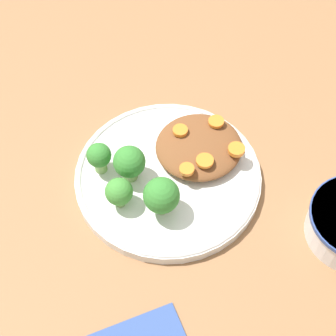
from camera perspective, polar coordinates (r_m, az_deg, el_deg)
name	(u,v)px	position (r m, az deg, el deg)	size (l,w,h in m)	color
ground_plane	(168,180)	(0.78, 0.00, -1.27)	(4.00, 4.00, 0.00)	#8C603D
plate	(168,176)	(0.77, 0.00, -0.86)	(0.25, 0.25, 0.02)	silver
stew_mound	(199,147)	(0.78, 3.15, 2.19)	(0.12, 0.12, 0.02)	brown
broccoli_floret_0	(129,163)	(0.74, -3.95, 0.54)	(0.04, 0.04, 0.06)	#7FA85B
broccoli_floret_1	(99,157)	(0.75, -7.01, 1.16)	(0.03, 0.03, 0.05)	#7FA85B
broccoli_floret_2	(161,196)	(0.70, -0.67, -2.84)	(0.05, 0.05, 0.06)	#7FA85B
broccoli_floret_3	(119,192)	(0.72, -5.00, -2.46)	(0.04, 0.04, 0.05)	#759E51
carrot_slice_0	(216,122)	(0.79, 4.91, 4.72)	(0.02, 0.02, 0.00)	orange
carrot_slice_1	(236,149)	(0.76, 6.97, 1.88)	(0.02, 0.02, 0.01)	orange
carrot_slice_2	(187,169)	(0.74, 1.92, -0.13)	(0.02, 0.02, 0.01)	orange
carrot_slice_3	(180,131)	(0.78, 1.25, 3.82)	(0.02, 0.02, 0.01)	orange
carrot_slice_4	(205,161)	(0.75, 3.76, 0.74)	(0.02, 0.02, 0.00)	orange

